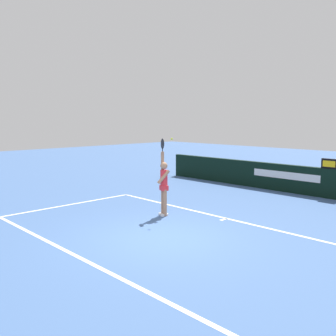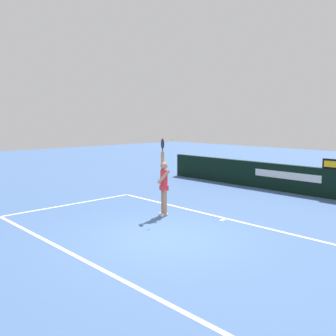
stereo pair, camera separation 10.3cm
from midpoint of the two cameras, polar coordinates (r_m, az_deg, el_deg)
The scene contains 6 objects.
ground_plane at distance 9.85m, azimuth -0.61°, elevation -10.71°, with size 60.00×60.00×0.00m, color #3C5C90.
court_lines at distance 10.01m, azimuth 0.44°, elevation -10.40°, with size 10.35×5.14×0.00m.
back_wall at distance 16.16m, azimuth 20.76°, elevation -1.85°, with size 14.75×0.24×1.17m.
speed_display at distance 15.68m, azimuth 23.97°, elevation 0.59°, with size 0.62×0.15×0.39m.
tennis_player at distance 11.83m, azimuth -0.40°, elevation -2.45°, with size 0.47×0.46×2.49m.
tennis_ball at distance 11.43m, azimuth 0.83°, elevation 4.50°, with size 0.07×0.07×0.07m.
Camera 2 is at (6.88, -6.34, 3.08)m, focal length 39.60 mm.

